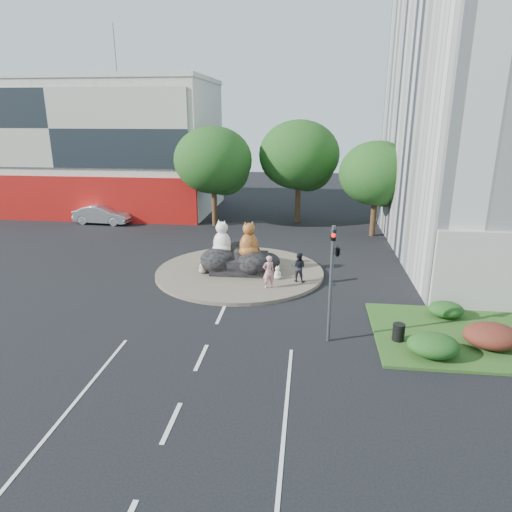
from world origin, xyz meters
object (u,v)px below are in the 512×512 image
Objects in this scene: kitten_calico at (203,265)px; parked_car at (102,215)px; cat_white at (222,237)px; pedestrian_dark at (299,267)px; litter_bin at (399,332)px; kitten_white at (278,272)px; pedestrian_pink at (269,272)px; cat_tabby at (249,239)px.

kitten_calico is 16.91m from parked_car.
kitten_calico is (-1.01, -0.92, -1.49)m from cat_white.
pedestrian_dark is 7.72m from litter_bin.
cat_white is at bearing -127.34° from parked_car.
parked_car is (-16.18, 12.67, 0.21)m from kitten_white.
cat_white is at bearing 107.86° from kitten_white.
pedestrian_pink is at bearing 138.84° from litter_bin.
cat_tabby is at bearing 133.27° from litter_bin.
cat_white is at bearing -6.19° from pedestrian_dark.
cat_white is at bearing -69.40° from pedestrian_pink.
parked_car reaches higher than kitten_calico.
litter_bin is (5.54, -6.59, -0.11)m from kitten_white.
cat_tabby reaches higher than pedestrian_pink.
litter_bin is (9.98, -7.09, -0.19)m from kitten_calico.
kitten_white is 1.55m from pedestrian_pink.
kitten_calico is at bearing 171.00° from cat_tabby.
cat_tabby is at bearing 18.98° from cat_white.
litter_bin is at bearing -15.19° from cat_white.
cat_white is 4.29m from pedestrian_pink.
cat_white reaches higher than kitten_white.
parked_car is (-17.37, 12.92, -0.23)m from pedestrian_dark.
litter_bin is at bearing 138.03° from pedestrian_dark.
pedestrian_pink is at bearing 22.45° from kitten_calico.
kitten_white is at bearing -123.94° from parked_car.
pedestrian_pink is (3.05, -2.83, -1.05)m from cat_white.
kitten_white is 1.08× the size of litter_bin.
kitten_calico is at bearing 144.63° from litter_bin.
kitten_calico is 1.19× the size of kitten_white.
cat_white is 2.68× the size of kitten_white.
kitten_white is (1.79, -1.19, -1.57)m from cat_tabby.
cat_tabby is at bearing 96.50° from kitten_white.
cat_tabby is 0.44× the size of parked_car.
cat_white reaches higher than kitten_calico.
litter_bin is (7.33, -7.78, -1.68)m from cat_tabby.
cat_tabby is 18.46m from parked_car.
kitten_calico is at bearing -111.24° from cat_white.
cat_white is 12.14m from litter_bin.
pedestrian_dark is (5.63, -0.74, 0.37)m from kitten_calico.
pedestrian_dark is (4.62, -1.66, -1.12)m from cat_white.
cat_white reaches higher than pedestrian_dark.
cat_tabby reaches higher than litter_bin.
cat_tabby is at bearing -124.46° from parked_car.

